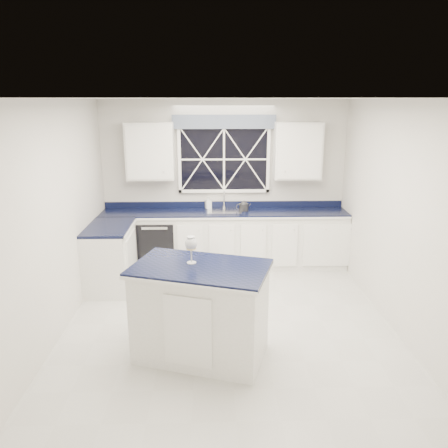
{
  "coord_description": "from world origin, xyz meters",
  "views": [
    {
      "loc": [
        -0.2,
        -4.92,
        2.69
      ],
      "look_at": [
        -0.05,
        0.4,
        1.17
      ],
      "focal_mm": 35.0,
      "sensor_mm": 36.0,
      "label": 1
    }
  ],
  "objects_px": {
    "faucet": "(224,199)",
    "soap_bottle": "(208,202)",
    "wine_glass": "(191,245)",
    "island": "(201,311)",
    "kettle": "(244,206)",
    "dishwasher": "(158,243)"
  },
  "relations": [
    {
      "from": "faucet",
      "to": "soap_bottle",
      "type": "xyz_separation_m",
      "value": [
        -0.26,
        0.03,
        -0.06
      ]
    },
    {
      "from": "wine_glass",
      "to": "faucet",
      "type": "bearing_deg",
      "value": 81.36
    },
    {
      "from": "island",
      "to": "soap_bottle",
      "type": "bearing_deg",
      "value": 106.15
    },
    {
      "from": "wine_glass",
      "to": "kettle",
      "type": "bearing_deg",
      "value": 74.19
    },
    {
      "from": "dishwasher",
      "to": "faucet",
      "type": "xyz_separation_m",
      "value": [
        1.1,
        0.19,
        0.69
      ]
    },
    {
      "from": "faucet",
      "to": "kettle",
      "type": "relative_size",
      "value": 1.22
    },
    {
      "from": "island",
      "to": "wine_glass",
      "type": "relative_size",
      "value": 5.39
    },
    {
      "from": "dishwasher",
      "to": "faucet",
      "type": "bearing_deg",
      "value": 10.02
    },
    {
      "from": "island",
      "to": "wine_glass",
      "type": "distance_m",
      "value": 0.73
    },
    {
      "from": "soap_bottle",
      "to": "wine_glass",
      "type": "bearing_deg",
      "value": -93.2
    },
    {
      "from": "wine_glass",
      "to": "dishwasher",
      "type": "bearing_deg",
      "value": 104.87
    },
    {
      "from": "kettle",
      "to": "soap_bottle",
      "type": "distance_m",
      "value": 0.61
    },
    {
      "from": "kettle",
      "to": "wine_glass",
      "type": "height_order",
      "value": "wine_glass"
    },
    {
      "from": "faucet",
      "to": "wine_glass",
      "type": "height_order",
      "value": "wine_glass"
    },
    {
      "from": "kettle",
      "to": "soap_bottle",
      "type": "xyz_separation_m",
      "value": [
        -0.58,
        0.2,
        0.02
      ]
    },
    {
      "from": "faucet",
      "to": "kettle",
      "type": "bearing_deg",
      "value": -28.43
    },
    {
      "from": "dishwasher",
      "to": "faucet",
      "type": "relative_size",
      "value": 2.72
    },
    {
      "from": "dishwasher",
      "to": "soap_bottle",
      "type": "height_order",
      "value": "soap_bottle"
    },
    {
      "from": "dishwasher",
      "to": "wine_glass",
      "type": "distance_m",
      "value": 2.78
    },
    {
      "from": "dishwasher",
      "to": "kettle",
      "type": "height_order",
      "value": "kettle"
    },
    {
      "from": "wine_glass",
      "to": "soap_bottle",
      "type": "xyz_separation_m",
      "value": [
        0.16,
        2.78,
        -0.2
      ]
    },
    {
      "from": "island",
      "to": "kettle",
      "type": "distance_m",
      "value": 2.8
    }
  ]
}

